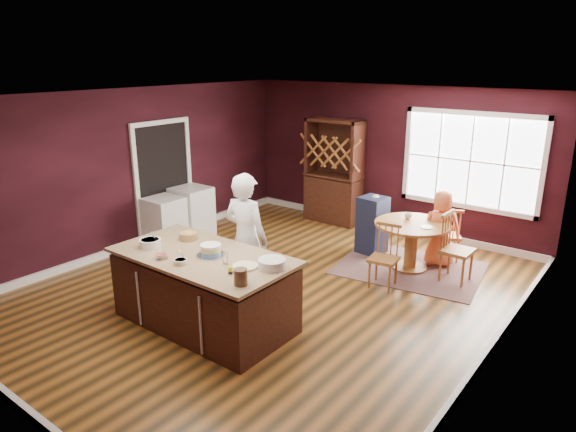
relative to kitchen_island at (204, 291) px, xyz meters
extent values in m
plane|color=brown|center=(0.06, 1.24, -0.44)|extent=(7.00, 7.00, 0.00)
plane|color=white|center=(0.06, 1.24, 2.26)|extent=(7.00, 7.00, 0.00)
plane|color=black|center=(0.06, 4.74, 0.91)|extent=(6.00, 0.00, 6.00)
plane|color=black|center=(0.06, -2.26, 0.91)|extent=(6.00, 0.00, 6.00)
plane|color=black|center=(-2.94, 1.24, 0.91)|extent=(0.00, 7.00, 7.00)
plane|color=black|center=(3.06, 1.24, 0.91)|extent=(0.00, 7.00, 7.00)
cube|color=black|center=(0.00, 0.00, -0.02)|extent=(2.18, 1.10, 0.83)
cube|color=tan|center=(0.00, 0.00, 0.46)|extent=(2.26, 1.18, 0.04)
cylinder|color=brown|center=(1.29, 3.15, -0.42)|extent=(0.54, 0.54, 0.04)
cylinder|color=brown|center=(1.29, 3.15, -0.08)|extent=(0.19, 0.19, 0.67)
cylinder|color=brown|center=(1.29, 3.15, 0.29)|extent=(1.15, 1.15, 0.04)
imported|color=white|center=(0.00, 0.79, 0.45)|extent=(0.68, 0.48, 1.78)
cylinder|color=white|center=(-0.69, -0.22, 0.53)|extent=(0.27, 0.27, 0.10)
cylinder|color=#AE7A56|center=(-0.53, 0.27, 0.53)|extent=(0.24, 0.24, 0.09)
cylinder|color=silver|center=(-0.28, -0.38, 0.51)|extent=(0.15, 0.15, 0.06)
cylinder|color=beige|center=(0.03, -0.36, 0.51)|extent=(0.16, 0.16, 0.06)
cylinder|color=silver|center=(0.42, -0.04, 0.55)|extent=(0.07, 0.07, 0.13)
cylinder|color=#F9E7C8|center=(0.66, 0.03, 0.49)|extent=(0.29, 0.29, 0.02)
cylinder|color=white|center=(0.92, 0.19, 0.54)|extent=(0.31, 0.31, 0.11)
cylinder|color=brown|center=(0.94, -0.34, 0.57)|extent=(0.14, 0.14, 0.17)
cube|color=brown|center=(1.29, 3.15, -0.43)|extent=(2.36, 1.95, 0.01)
imported|color=#F27542|center=(1.58, 3.57, 0.17)|extent=(0.71, 0.62, 1.22)
cylinder|color=beige|center=(1.54, 3.08, 0.32)|extent=(0.18, 0.18, 0.01)
imported|color=white|center=(1.14, 3.30, 0.36)|extent=(0.13, 0.13, 0.09)
cube|color=black|center=(-0.99, 4.46, 0.58)|extent=(1.11, 0.46, 2.04)
cube|color=silver|center=(-2.58, 1.52, -0.01)|extent=(0.59, 0.57, 0.86)
cube|color=white|center=(-2.58, 2.16, 0.02)|extent=(0.63, 0.61, 0.91)
camera|label=1|loc=(4.29, -3.92, 2.76)|focal=32.00mm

